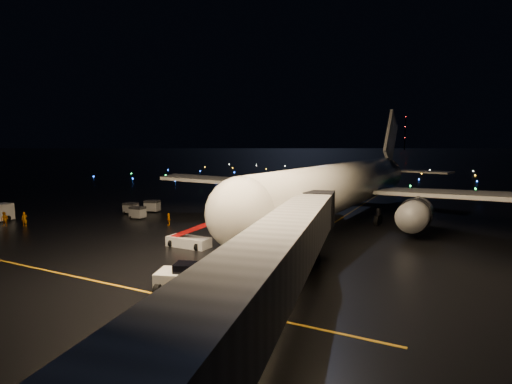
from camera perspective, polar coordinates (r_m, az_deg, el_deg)
ground at (r=333.01m, az=22.18°, el=4.50°), size 2000.00×2000.00×0.00m
lane_centre at (r=50.24m, az=8.95°, el=-5.74°), size 0.25×80.00×0.02m
lane_cross at (r=40.08m, az=-28.19°, el=-9.74°), size 60.00×0.25×0.02m
airliner at (r=58.58m, az=13.58°, el=4.52°), size 65.08×62.22×17.39m
pushback_tug at (r=30.88m, az=-9.92°, el=-11.86°), size 4.90×3.59×2.09m
belt_loader at (r=43.20m, az=-9.63°, el=-5.54°), size 6.99×1.99×3.38m
crew_a at (r=61.68m, az=-30.18°, el=-3.35°), size 0.83×0.76×1.90m
crew_b at (r=62.65m, az=-32.26°, el=-3.31°), size 1.15×1.02×1.96m
crew_c at (r=55.11m, az=-12.36°, el=-3.82°), size 0.97×0.97×1.65m
safety_cone_0 at (r=54.05m, az=-1.82°, el=-4.49°), size 0.52×0.52×0.51m
safety_cone_1 at (r=62.05m, az=5.70°, el=-3.03°), size 0.54×0.54×0.54m
safety_cone_2 at (r=60.77m, az=-0.35°, el=-3.23°), size 0.53×0.53×0.48m
safety_cone_3 at (r=77.71m, az=-3.78°, el=-1.00°), size 0.54×0.54×0.54m
radio_mast at (r=776.90m, az=20.52°, el=8.01°), size 1.80×1.80×64.00m
taxiway_lights at (r=140.75m, az=15.68°, el=2.25°), size 164.00×92.00×0.36m
baggage_cart_0 at (r=61.12m, az=-16.56°, el=-2.85°), size 2.13×1.52×1.77m
baggage_cart_1 at (r=66.44m, az=-14.61°, el=-1.98°), size 2.50×2.00×1.87m
baggage_cart_2 at (r=65.68m, az=-17.45°, el=-2.24°), size 2.13×1.56×1.73m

